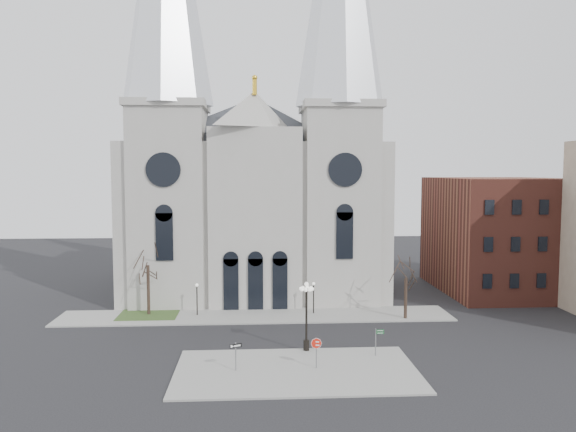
{
  "coord_description": "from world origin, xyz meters",
  "views": [
    {
      "loc": [
        0.02,
        -45.48,
        14.92
      ],
      "look_at": [
        3.14,
        8.0,
        10.56
      ],
      "focal_mm": 35.0,
      "sensor_mm": 36.0,
      "label": 1
    }
  ],
  "objects": [
    {
      "name": "ground",
      "position": [
        0.0,
        0.0,
        0.0
      ],
      "size": [
        160.0,
        160.0,
        0.0
      ],
      "primitive_type": "plane",
      "color": "black",
      "rests_on": "ground"
    },
    {
      "name": "tree_right",
      "position": [
        15.0,
        9.0,
        4.47
      ],
      "size": [
        3.2,
        3.2,
        6.0
      ],
      "color": "black",
      "rests_on": "ground"
    },
    {
      "name": "grass_patch",
      "position": [
        -11.0,
        12.0,
        0.09
      ],
      "size": [
        6.0,
        5.0,
        0.18
      ],
      "primitive_type": "cube",
      "color": "#324A20",
      "rests_on": "ground"
    },
    {
      "name": "bg_building_brick",
      "position": [
        30.0,
        22.0,
        7.0
      ],
      "size": [
        14.0,
        18.0,
        14.0
      ],
      "primitive_type": "cube",
      "color": "brown",
      "rests_on": "ground"
    },
    {
      "name": "one_way_sign",
      "position": [
        -1.48,
        -4.88,
        1.59
      ],
      "size": [
        0.88,
        0.41,
        2.14
      ],
      "rotation": [
        0.0,
        0.0,
        0.41
      ],
      "color": "slate",
      "rests_on": "sidewalk_near"
    },
    {
      "name": "sidewalk_near",
      "position": [
        3.0,
        -5.0,
        0.07
      ],
      "size": [
        18.0,
        10.0,
        0.14
      ],
      "primitive_type": "cube",
      "color": "gray",
      "rests_on": "ground"
    },
    {
      "name": "ped_lamp_left",
      "position": [
        -6.0,
        11.5,
        2.33
      ],
      "size": [
        0.32,
        0.32,
        3.26
      ],
      "color": "black",
      "rests_on": "sidewalk_far"
    },
    {
      "name": "street_name_sign",
      "position": [
        9.65,
        -2.14,
        1.44
      ],
      "size": [
        0.7,
        0.09,
        2.19
      ],
      "rotation": [
        0.0,
        0.0,
        0.0
      ],
      "color": "slate",
      "rests_on": "sidewalk_near"
    },
    {
      "name": "tree_left",
      "position": [
        -11.0,
        12.0,
        5.58
      ],
      "size": [
        3.2,
        3.2,
        7.5
      ],
      "color": "black",
      "rests_on": "ground"
    },
    {
      "name": "globe_lamp",
      "position": [
        4.16,
        -0.5,
        3.72
      ],
      "size": [
        1.46,
        1.46,
        5.69
      ],
      "rotation": [
        0.0,
        0.0,
        -0.22
      ],
      "color": "black",
      "rests_on": "sidewalk_near"
    },
    {
      "name": "ped_lamp_right",
      "position": [
        6.0,
        11.5,
        2.33
      ],
      "size": [
        0.32,
        0.32,
        3.26
      ],
      "color": "black",
      "rests_on": "sidewalk_far"
    },
    {
      "name": "sidewalk_far",
      "position": [
        0.0,
        11.0,
        0.07
      ],
      "size": [
        40.0,
        6.0,
        0.14
      ],
      "primitive_type": "cube",
      "color": "gray",
      "rests_on": "ground"
    },
    {
      "name": "stop_sign",
      "position": [
        4.53,
        -4.69,
        1.81
      ],
      "size": [
        0.79,
        0.31,
        2.32
      ],
      "rotation": [
        0.0,
        0.0,
        -0.35
      ],
      "color": "slate",
      "rests_on": "sidewalk_near"
    },
    {
      "name": "cathedral",
      "position": [
        0.0,
        22.86,
        18.48
      ],
      "size": [
        33.0,
        26.66,
        54.0
      ],
      "color": "#A3A098",
      "rests_on": "ground"
    }
  ]
}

